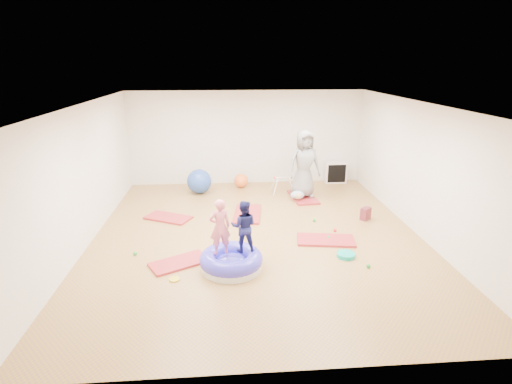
{
  "coord_description": "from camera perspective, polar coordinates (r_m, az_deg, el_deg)",
  "views": [
    {
      "loc": [
        -0.64,
        -7.9,
        3.62
      ],
      "look_at": [
        0.0,
        0.3,
        0.9
      ],
      "focal_mm": 28.0,
      "sensor_mm": 36.0,
      "label": 1
    }
  ],
  "objects": [
    {
      "name": "yellow_toy",
      "position": [
        7.21,
        -11.56,
        -12.13
      ],
      "size": [
        0.19,
        0.19,
        0.03
      ],
      "primitive_type": "cylinder",
      "color": "gold",
      "rests_on": "ground"
    },
    {
      "name": "exercise_ball_blue",
      "position": [
        11.46,
        -8.11,
        1.52
      ],
      "size": [
        0.7,
        0.7,
        0.7
      ],
      "primitive_type": "sphere",
      "color": "#2547A2",
      "rests_on": "ground"
    },
    {
      "name": "balance_disc",
      "position": [
        8.0,
        12.72,
        -8.77
      ],
      "size": [
        0.36,
        0.36,
        0.08
      ],
      "primitive_type": "cylinder",
      "color": "#0CA896",
      "rests_on": "ground"
    },
    {
      "name": "gym_mat_center_back",
      "position": [
        9.84,
        -1.24,
        -3.14
      ],
      "size": [
        0.78,
        1.33,
        0.05
      ],
      "primitive_type": "cube",
      "rotation": [
        0.0,
        0.0,
        1.44
      ],
      "color": "#B22142",
      "rests_on": "ground"
    },
    {
      "name": "infant",
      "position": [
        10.81,
        5.99,
        -0.45
      ],
      "size": [
        0.38,
        0.39,
        0.23
      ],
      "color": "#9BBADA",
      "rests_on": "gym_mat_rear_right"
    },
    {
      "name": "child_navy",
      "position": [
        7.2,
        -1.77,
        -4.57
      ],
      "size": [
        0.51,
        0.42,
        0.98
      ],
      "primitive_type": "imported",
      "rotation": [
        0.0,
        0.0,
        3.02
      ],
      "color": "navy",
      "rests_on": "inflatable_cushion"
    },
    {
      "name": "gym_mat_front_left",
      "position": [
        7.71,
        -10.88,
        -9.86
      ],
      "size": [
        1.19,
        0.98,
        0.04
      ],
      "primitive_type": "cube",
      "rotation": [
        0.0,
        0.0,
        0.51
      ],
      "color": "#B22142",
      "rests_on": "ground"
    },
    {
      "name": "child_pink",
      "position": [
        7.11,
        -5.18,
        -4.64
      ],
      "size": [
        0.43,
        0.33,
        1.05
      ],
      "primitive_type": "imported",
      "rotation": [
        0.0,
        0.0,
        3.38
      ],
      "color": "pink",
      "rests_on": "inflatable_cushion"
    },
    {
      "name": "inflatable_cushion",
      "position": [
        7.39,
        -3.56,
        -9.82
      ],
      "size": [
        1.16,
        1.16,
        0.36
      ],
      "rotation": [
        0.0,
        0.0,
        -0.01
      ],
      "color": "silver",
      "rests_on": "ground"
    },
    {
      "name": "gym_mat_mid_left",
      "position": [
        9.84,
        -12.42,
        -3.6
      ],
      "size": [
        1.22,
        0.98,
        0.05
      ],
      "primitive_type": "cube",
      "rotation": [
        0.0,
        0.0,
        -0.47
      ],
      "color": "#B22142",
      "rests_on": "ground"
    },
    {
      "name": "infant_play_gym",
      "position": [
        11.34,
        3.84,
        1.36
      ],
      "size": [
        0.64,
        0.61,
        0.49
      ],
      "rotation": [
        0.0,
        0.0,
        -0.25
      ],
      "color": "silver",
      "rests_on": "ground"
    },
    {
      "name": "adult_caregiver",
      "position": [
        10.85,
        6.9,
        4.0
      ],
      "size": [
        1.0,
        0.76,
        1.83
      ],
      "primitive_type": "imported",
      "rotation": [
        0.0,
        0.0,
        0.22
      ],
      "color": "slate",
      "rests_on": "gym_mat_rear_right"
    },
    {
      "name": "gym_mat_rear_right",
      "position": [
        11.1,
        6.75,
        -0.74
      ],
      "size": [
        0.72,
        1.27,
        0.05
      ],
      "primitive_type": "cube",
      "rotation": [
        0.0,
        0.0,
        1.67
      ],
      "color": "#B22142",
      "rests_on": "ground"
    },
    {
      "name": "gym_mat_right",
      "position": [
        8.58,
        9.94,
        -6.78
      ],
      "size": [
        1.26,
        0.77,
        0.05
      ],
      "primitive_type": "cube",
      "rotation": [
        0.0,
        0.0,
        -0.15
      ],
      "color": "#B22142",
      "rests_on": "ground"
    },
    {
      "name": "exercise_ball_orange",
      "position": [
        11.92,
        -2.14,
        1.65
      ],
      "size": [
        0.42,
        0.42,
        0.42
      ],
      "primitive_type": "sphere",
      "color": "orange",
      "rests_on": "ground"
    },
    {
      "name": "ball_pit_balls",
      "position": [
        8.36,
        4.45,
        -7.15
      ],
      "size": [
        4.44,
        2.34,
        0.07
      ],
      "color": "green",
      "rests_on": "ground"
    },
    {
      "name": "cube_shelf",
      "position": [
        12.61,
        11.29,
        2.77
      ],
      "size": [
        0.65,
        0.32,
        0.65
      ],
      "color": "silver",
      "rests_on": "ground"
    },
    {
      "name": "room",
      "position": [
        8.23,
        0.16,
        2.65
      ],
      "size": [
        7.01,
        8.01,
        2.81
      ],
      "color": "olive",
      "rests_on": "ground"
    },
    {
      "name": "backpack",
      "position": [
        9.86,
        15.39,
        -3.0
      ],
      "size": [
        0.3,
        0.29,
        0.3
      ],
      "primitive_type": "cube",
      "rotation": [
        0.0,
        0.0,
        0.7
      ],
      "color": "maroon",
      "rests_on": "ground"
    }
  ]
}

